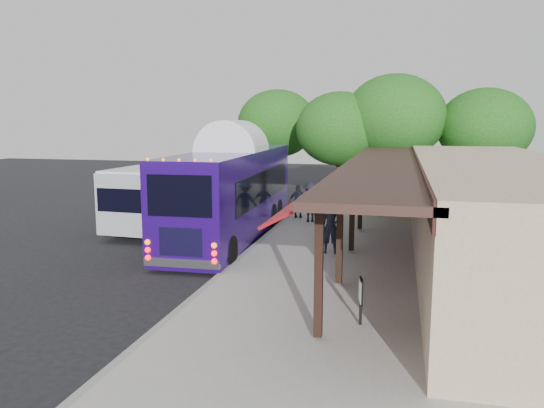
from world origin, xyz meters
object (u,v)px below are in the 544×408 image
Objects in this scene: ped_a at (331,227)px; sign_board at (361,294)px; coach_bus at (233,187)px; city_bus at (181,188)px; ped_c at (298,201)px; ped_d at (310,202)px; ped_b at (320,210)px.

sign_board is (1.56, -6.64, -0.21)m from ped_a.
sign_board is at bearing -81.95° from ped_a.
city_bus is (-3.55, 2.81, -0.49)m from coach_bus.
coach_bus is 4.55m from city_bus.
ped_c is at bearing 15.70° from city_bus.
ped_d is at bearing 125.73° from ped_c.
coach_bus reaches higher than sign_board.
ped_b is (7.11, -1.71, -0.51)m from city_bus.
coach_bus is 6.52× the size of ped_b.
city_bus is 6.37m from ped_d.
coach_bus is 6.35× the size of ped_a.
ped_b is 3.38m from ped_c.
city_bus is 15.39m from sign_board.
ped_b is 1.16× the size of ped_c.
sign_board is at bearing 91.18° from ped_d.
city_bus reaches higher than ped_a.
sign_board is (9.62, -12.00, -0.70)m from city_bus.
coach_bus is 4.41m from ped_d.
ped_d is (6.33, 0.46, -0.52)m from city_bus.
ped_a is 1.19× the size of ped_c.
coach_bus is at bearing -35.78° from city_bus.
sign_board is (3.28, -12.46, -0.18)m from ped_d.
ped_a reaches higher than ped_d.
city_bus is 5.84× the size of ped_d.
ped_d reaches higher than ped_c.
ped_b is at bearing 111.51° from ped_c.
coach_bus is at bearing 35.97° from ped_d.
ped_b is 1.69× the size of sign_board.
ped_b is (3.56, 1.10, -1.01)m from coach_bus.
coach_bus reaches higher than ped_b.
ped_b is at bearing 15.13° from coach_bus.
ped_a is at bearing -31.07° from city_bus.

